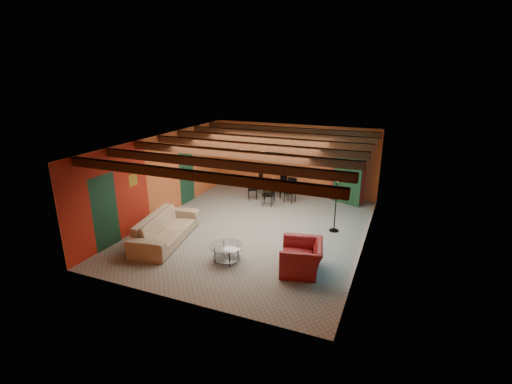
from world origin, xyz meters
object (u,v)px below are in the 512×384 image
at_px(armoire, 348,177).
at_px(dining_table, 272,187).
at_px(sofa, 166,228).
at_px(coffee_table, 227,253).
at_px(armchair, 302,257).
at_px(potted_plant, 351,144).
at_px(floor_lamp, 336,204).
at_px(vase, 273,173).

bearing_deg(armoire, dining_table, -140.10).
height_order(sofa, coffee_table, sofa).
distance_m(armchair, armoire, 5.56).
distance_m(coffee_table, armoire, 6.18).
height_order(armoire, potted_plant, potted_plant).
relative_size(dining_table, floor_lamp, 1.01).
distance_m(dining_table, potted_plant, 3.24).
xyz_separation_m(armchair, vase, (-2.48, 4.72, 0.66)).
height_order(coffee_table, vase, vase).
xyz_separation_m(armchair, floor_lamp, (0.27, 2.66, 0.52)).
distance_m(sofa, armoire, 6.85).
distance_m(armchair, dining_table, 5.34).
xyz_separation_m(coffee_table, potted_plant, (2.07, 5.78, 1.92)).
xyz_separation_m(sofa, potted_plant, (4.19, 5.38, 1.76)).
relative_size(dining_table, vase, 9.01).
bearing_deg(armchair, vase, -165.31).
distance_m(coffee_table, dining_table, 5.01).
height_order(coffee_table, potted_plant, potted_plant).
bearing_deg(coffee_table, potted_plant, 70.29).
height_order(sofa, dining_table, dining_table).
distance_m(armchair, coffee_table, 1.92).
distance_m(armoire, potted_plant, 1.19).
bearing_deg(dining_table, vase, 180.00).
relative_size(floor_lamp, potted_plant, 3.64).
relative_size(armchair, coffee_table, 1.32).
relative_size(sofa, coffee_table, 3.07).
distance_m(dining_table, vase, 0.56).
distance_m(coffee_table, potted_plant, 6.43).
distance_m(armchair, floor_lamp, 2.73).
bearing_deg(vase, armoire, 16.80).
xyz_separation_m(coffee_table, floor_lamp, (2.17, 2.92, 0.67)).
bearing_deg(armchair, potted_plant, 165.21).
bearing_deg(armchair, coffee_table, -95.48).
distance_m(sofa, armchair, 4.02).
height_order(sofa, armoire, armoire).
distance_m(sofa, potted_plant, 7.04).
bearing_deg(vase, sofa, -108.59).
bearing_deg(potted_plant, sofa, -127.92).
distance_m(armoire, vase, 2.77).
distance_m(sofa, dining_table, 4.83).
relative_size(armchair, dining_table, 0.63).
xyz_separation_m(coffee_table, vase, (-0.58, 4.97, 0.80)).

